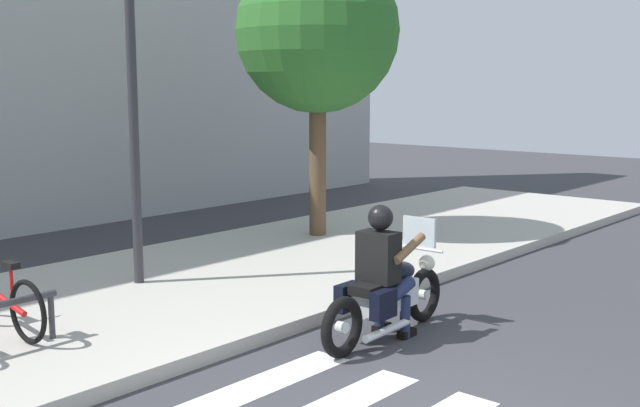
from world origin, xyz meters
name	(u,v)px	position (x,y,z in m)	size (l,w,h in m)	color
sidewalk	(85,312)	(0.00, 4.53, 0.07)	(24.00, 4.40, 0.15)	#B7B2A8
crosswalk_stripe_4	(227,398)	(-0.51, 1.60, 0.00)	(2.80, 0.40, 0.01)	white
motorcycle	(387,296)	(1.68, 1.54, 0.45)	(2.12, 0.64, 1.20)	black
rider	(383,263)	(1.60, 1.54, 0.81)	(0.64, 0.55, 1.42)	black
street_lamp	(133,97)	(1.04, 4.93, 2.48)	(0.28, 0.28, 4.05)	#2D2D33
tree_near_rack	(318,32)	(4.94, 5.33, 3.45)	(2.64, 2.64, 4.80)	brown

